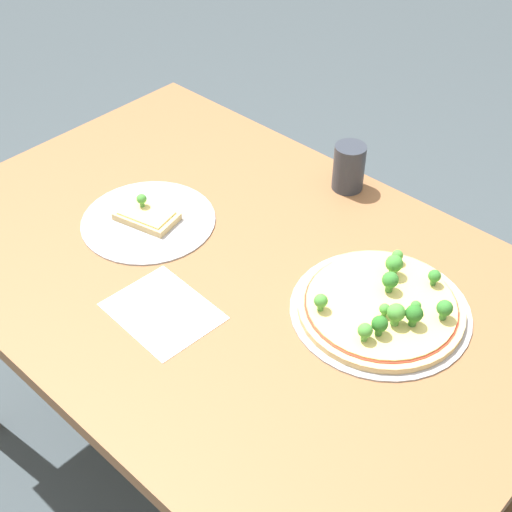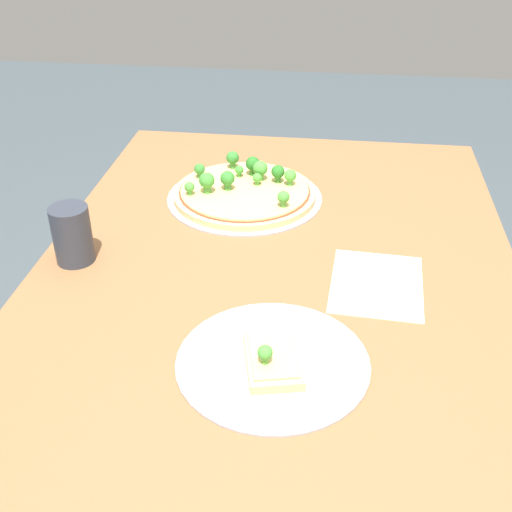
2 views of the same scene
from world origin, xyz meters
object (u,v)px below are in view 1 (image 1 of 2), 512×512
drinking_cup (349,167)px  pizza_tray_slice (148,218)px  pizza_tray_whole (382,306)px  dining_table (232,295)px

drinking_cup → pizza_tray_slice: bearing=-121.2°
pizza_tray_whole → dining_table: bearing=-162.1°
pizza_tray_whole → drinking_cup: 0.42m
dining_table → pizza_tray_whole: size_ratio=3.91×
pizza_tray_slice → drinking_cup: size_ratio=2.64×
pizza_tray_whole → pizza_tray_slice: size_ratio=1.17×
dining_table → pizza_tray_whole: 0.35m
pizza_tray_whole → pizza_tray_slice: 0.57m
dining_table → drinking_cup: size_ratio=12.08×
dining_table → pizza_tray_whole: bearing=17.9°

